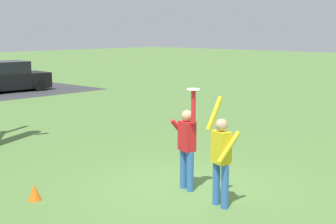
{
  "coord_description": "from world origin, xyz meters",
  "views": [
    {
      "loc": [
        -7.78,
        -6.57,
        3.25
      ],
      "look_at": [
        -0.31,
        0.35,
        1.59
      ],
      "focal_mm": 54.49,
      "sensor_mm": 36.0,
      "label": 1
    }
  ],
  "objects_px": {
    "person_defender": "(221,155)",
    "parked_car_black": "(8,78)",
    "person_catcher": "(187,143)",
    "frisbee_disc": "(193,89)",
    "field_cone_orange": "(35,192)"
  },
  "relations": [
    {
      "from": "person_catcher",
      "to": "person_defender",
      "type": "bearing_deg",
      "value": 0.0
    },
    {
      "from": "person_defender",
      "to": "frisbee_disc",
      "type": "bearing_deg",
      "value": 0.0
    },
    {
      "from": "frisbee_disc",
      "to": "parked_car_black",
      "type": "bearing_deg",
      "value": 70.74
    },
    {
      "from": "person_defender",
      "to": "parked_car_black",
      "type": "height_order",
      "value": "person_defender"
    },
    {
      "from": "frisbee_disc",
      "to": "field_cone_orange",
      "type": "distance_m",
      "value": 3.65
    },
    {
      "from": "frisbee_disc",
      "to": "field_cone_orange",
      "type": "relative_size",
      "value": 0.83
    },
    {
      "from": "field_cone_orange",
      "to": "person_catcher",
      "type": "bearing_deg",
      "value": -34.37
    },
    {
      "from": "person_catcher",
      "to": "frisbee_disc",
      "type": "xyz_separation_m",
      "value": [
        -0.06,
        -0.22,
        1.11
      ]
    },
    {
      "from": "person_catcher",
      "to": "frisbee_disc",
      "type": "height_order",
      "value": "frisbee_disc"
    },
    {
      "from": "frisbee_disc",
      "to": "parked_car_black",
      "type": "xyz_separation_m",
      "value": [
        6.25,
        17.89,
        -1.37
      ]
    },
    {
      "from": "person_defender",
      "to": "field_cone_orange",
      "type": "distance_m",
      "value": 3.64
    },
    {
      "from": "parked_car_black",
      "to": "field_cone_orange",
      "type": "relative_size",
      "value": 13.22
    },
    {
      "from": "person_catcher",
      "to": "parked_car_black",
      "type": "height_order",
      "value": "person_catcher"
    },
    {
      "from": "person_defender",
      "to": "parked_car_black",
      "type": "relative_size",
      "value": 0.48
    },
    {
      "from": "frisbee_disc",
      "to": "field_cone_orange",
      "type": "bearing_deg",
      "value": 141.66
    }
  ]
}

